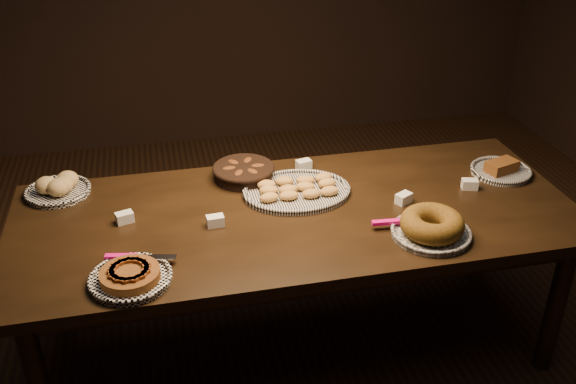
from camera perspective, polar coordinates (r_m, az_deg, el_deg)
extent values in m
plane|color=black|center=(3.18, 0.73, -13.37)|extent=(5.00, 5.00, 0.00)
cube|color=black|center=(2.75, 0.82, -2.16)|extent=(2.40, 1.00, 0.05)
cylinder|color=black|center=(3.09, 22.72, -9.27)|extent=(0.08, 0.08, 0.70)
cylinder|color=black|center=(3.26, -19.82, -6.44)|extent=(0.08, 0.08, 0.70)
cylinder|color=black|center=(3.60, 16.29, -2.15)|extent=(0.08, 0.08, 0.70)
torus|color=white|center=(2.38, -13.84, -7.35)|extent=(0.30, 0.30, 0.02)
cylinder|color=#4F260F|center=(2.38, -13.87, -7.17)|extent=(0.27, 0.27, 0.03)
cube|color=#5B270F|center=(2.34, -12.57, -6.85)|extent=(0.04, 0.08, 0.01)
cube|color=#5B270F|center=(2.37, -12.53, -6.45)|extent=(0.03, 0.08, 0.01)
cube|color=#5B270F|center=(2.39, -12.80, -6.12)|extent=(0.06, 0.07, 0.01)
cube|color=#5B270F|center=(2.40, -13.33, -5.93)|extent=(0.08, 0.05, 0.01)
cube|color=#5B270F|center=(2.41, -13.98, -5.92)|extent=(0.07, 0.02, 0.01)
cube|color=#5B270F|center=(2.41, -14.63, -6.09)|extent=(0.07, 0.05, 0.01)
cube|color=#5B270F|center=(2.39, -15.12, -6.40)|extent=(0.06, 0.07, 0.01)
cube|color=#5B270F|center=(2.37, -15.35, -6.78)|extent=(0.03, 0.08, 0.01)
cube|color=#5B270F|center=(2.35, -15.25, -7.16)|extent=(0.05, 0.08, 0.01)
cube|color=#5B270F|center=(2.33, -14.85, -7.45)|extent=(0.07, 0.06, 0.01)
cube|color=#5B270F|center=(2.32, -14.23, -7.57)|extent=(0.08, 0.04, 0.01)
cube|color=#5B270F|center=(2.31, -13.53, -7.49)|extent=(0.08, 0.04, 0.01)
cube|color=#5B270F|center=(2.32, -12.93, -7.23)|extent=(0.07, 0.07, 0.01)
cube|color=#FF0C90|center=(2.48, -14.61, -5.58)|extent=(0.12, 0.05, 0.02)
cube|color=silver|center=(2.45, -11.63, -5.69)|extent=(0.15, 0.06, 0.00)
torus|color=black|center=(2.85, 0.78, 0.19)|extent=(0.39, 0.39, 0.02)
ellipsoid|color=#AA7F31|center=(2.77, -1.68, -0.48)|extent=(0.09, 0.07, 0.04)
ellipsoid|color=#AA7F31|center=(2.79, 0.08, -0.31)|extent=(0.08, 0.06, 0.04)
ellipsoid|color=#AA7F31|center=(2.80, 2.08, -0.14)|extent=(0.09, 0.06, 0.04)
ellipsoid|color=#AA7F31|center=(2.83, 3.71, 0.10)|extent=(0.09, 0.06, 0.04)
ellipsoid|color=#AA7F31|center=(2.83, -1.72, 0.16)|extent=(0.09, 0.06, 0.04)
ellipsoid|color=#AA7F31|center=(2.83, -0.01, 0.23)|extent=(0.08, 0.06, 0.04)
ellipsoid|color=#AA7F31|center=(2.86, 1.54, 0.49)|extent=(0.09, 0.07, 0.04)
ellipsoid|color=#AA7F31|center=(2.89, 3.50, 0.80)|extent=(0.09, 0.06, 0.04)
ellipsoid|color=#AA7F31|center=(2.87, -1.93, 0.67)|extent=(0.09, 0.06, 0.04)
ellipsoid|color=#AA7F31|center=(2.90, -0.32, 0.99)|extent=(0.09, 0.07, 0.04)
ellipsoid|color=#AA7F31|center=(2.91, 1.56, 1.07)|extent=(0.09, 0.06, 0.04)
ellipsoid|color=#AA7F31|center=(2.94, 3.18, 1.33)|extent=(0.09, 0.07, 0.04)
torus|color=black|center=(2.62, 12.60, -3.44)|extent=(0.32, 0.32, 0.02)
torus|color=brown|center=(2.60, 12.69, -2.77)|extent=(0.28, 0.28, 0.09)
cube|color=#FF0C90|center=(2.63, 8.75, -2.67)|extent=(0.12, 0.03, 0.02)
cube|color=silver|center=(2.67, 11.42, -2.51)|extent=(0.15, 0.04, 0.00)
cylinder|color=black|center=(2.98, -3.97, 1.75)|extent=(0.32, 0.32, 0.07)
torus|color=black|center=(2.97, -3.98, 2.13)|extent=(0.29, 0.29, 0.02)
ellipsoid|color=black|center=(2.98, -2.70, 2.15)|extent=(0.09, 0.06, 0.04)
ellipsoid|color=black|center=(3.03, -3.60, 2.64)|extent=(0.08, 0.10, 0.04)
ellipsoid|color=black|center=(3.02, -4.88, 2.46)|extent=(0.09, 0.10, 0.04)
ellipsoid|color=black|center=(2.96, -5.24, 1.91)|extent=(0.09, 0.05, 0.04)
ellipsoid|color=black|center=(2.92, -4.39, 1.50)|extent=(0.08, 0.10, 0.04)
ellipsoid|color=black|center=(2.93, -3.17, 1.64)|extent=(0.08, 0.10, 0.04)
torus|color=white|center=(3.03, -19.78, 0.17)|extent=(0.29, 0.29, 0.02)
ellipsoid|color=#9F8449|center=(3.02, -20.69, 0.56)|extent=(0.10, 0.10, 0.08)
ellipsoid|color=#9F8449|center=(3.04, -19.01, 1.05)|extent=(0.10, 0.10, 0.08)
ellipsoid|color=#9F8449|center=(2.98, -19.76, 0.36)|extent=(0.10, 0.10, 0.08)
ellipsoid|color=#9F8449|center=(3.00, -19.45, 0.55)|extent=(0.10, 0.10, 0.08)
torus|color=black|center=(3.19, 18.40, 1.89)|extent=(0.28, 0.28, 0.02)
cube|color=#4F260F|center=(3.18, 18.45, 2.19)|extent=(0.17, 0.13, 0.05)
cube|color=white|center=(2.64, -6.48, -2.57)|extent=(0.07, 0.05, 0.04)
cube|color=white|center=(3.07, 1.40, 2.46)|extent=(0.08, 0.06, 0.04)
cube|color=white|center=(2.83, 10.24, -0.55)|extent=(0.08, 0.07, 0.04)
cube|color=white|center=(2.73, -14.32, -2.21)|extent=(0.08, 0.06, 0.04)
cube|color=white|center=(3.01, 15.85, 0.67)|extent=(0.08, 0.06, 0.04)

